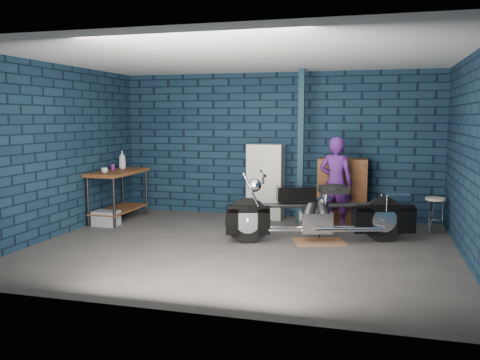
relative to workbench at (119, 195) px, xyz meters
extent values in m
plane|color=#4A4745|center=(2.68, -1.34, -0.46)|extent=(6.00, 6.00, 0.00)
cube|color=#0F2134|center=(2.68, 1.16, 0.90)|extent=(6.00, 0.02, 2.70)
cube|color=#0F2134|center=(-0.32, -1.34, 0.90)|extent=(0.02, 5.00, 2.70)
cube|color=#0F2134|center=(5.68, -1.34, 0.90)|extent=(0.02, 5.00, 2.70)
cube|color=white|center=(2.68, -1.34, 2.25)|extent=(6.00, 5.00, 0.02)
cube|color=#122C3A|center=(3.23, 0.61, 0.90)|extent=(0.10, 0.10, 2.70)
cube|color=brown|center=(0.00, 0.00, 0.00)|extent=(0.60, 1.40, 0.91)
cube|color=brown|center=(3.73, -0.69, -0.45)|extent=(0.89, 0.76, 0.01)
imported|color=#4E1E72|center=(3.87, 0.37, 0.32)|extent=(0.62, 0.46, 1.55)
cube|color=gray|center=(0.02, -0.50, -0.32)|extent=(0.42, 0.30, 0.26)
cube|color=beige|center=(2.55, 0.89, 0.23)|extent=(0.64, 0.46, 1.38)
cube|color=brown|center=(3.95, 0.89, 0.12)|extent=(0.86, 0.48, 1.14)
imported|color=beige|center=(-0.04, -0.40, 0.50)|extent=(0.15, 0.15, 0.09)
cylinder|color=#5D1B6F|center=(-0.16, 0.09, 0.51)|extent=(0.08, 0.08, 0.10)
imported|color=gray|center=(-0.11, 0.37, 0.62)|extent=(0.15, 0.15, 0.34)
camera|label=1|loc=(4.55, -8.23, 1.41)|focal=38.00mm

